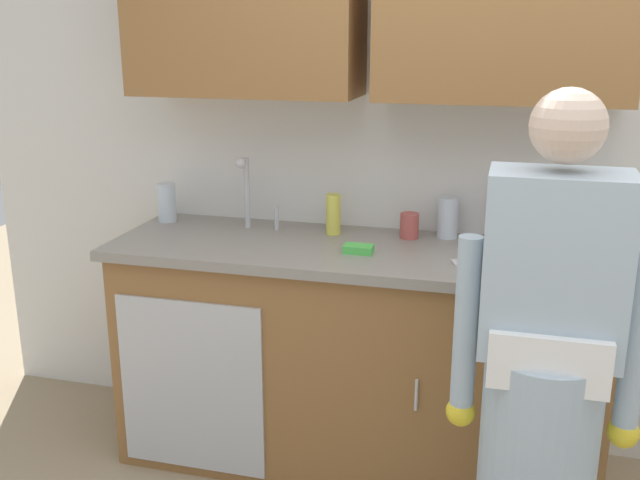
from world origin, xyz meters
The scene contains 13 objects.
kitchen_wall_with_uppers centered at (-0.14, 0.99, 1.48)m, with size 4.80×0.44×2.70m.
counter_cabinet centered at (-0.55, 0.70, 0.45)m, with size 1.90×0.62×0.90m.
countertop centered at (-0.55, 0.70, 0.92)m, with size 1.96×0.66×0.04m, color gray.
sink centered at (-1.03, 0.71, 0.93)m, with size 0.50×0.36×0.35m.
person_at_sink centered at (0.14, 0.01, 0.69)m, with size 0.55×0.34×1.62m.
bottle_dish_liquid centered at (-0.69, 0.85, 1.02)m, with size 0.06×0.06×0.17m, color #D8D14C.
bottle_cleaner_spray centered at (-0.23, 0.92, 1.02)m, with size 0.08×0.08×0.17m, color silver.
bottle_soap centered at (-1.44, 0.86, 1.02)m, with size 0.08×0.08×0.17m, color silver.
bottle_water_tall centered at (-0.01, 0.92, 1.05)m, with size 0.06×0.06×0.23m, color #66388C.
bottle_water_short centered at (0.33, 0.88, 1.06)m, with size 0.08×0.08×0.23m, color silver.
cup_by_sink centered at (-0.38, 0.87, 0.99)m, with size 0.08×0.08×0.10m, color #B24C47.
knife_on_counter centered at (-0.13, 0.50, 0.94)m, with size 0.24×0.02×0.01m, color silver.
sponge centered at (-0.53, 0.62, 0.96)m, with size 0.11×0.07×0.03m, color #4CBF4C.
Camera 1 is at (0.01, -1.99, 1.77)m, focal length 41.24 mm.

